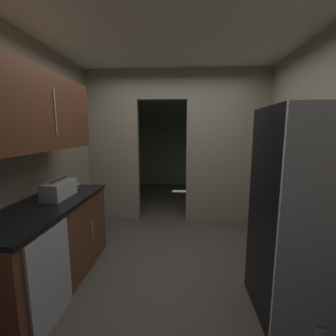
{
  "coord_description": "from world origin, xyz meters",
  "views": [
    {
      "loc": [
        0.13,
        -2.49,
        1.6
      ],
      "look_at": [
        -0.11,
        1.05,
        1.03
      ],
      "focal_mm": 24.69,
      "sensor_mm": 36.0,
      "label": 1
    }
  ],
  "objects_px": {
    "boombox": "(59,189)",
    "refrigerator": "(305,216)",
    "paint_can": "(317,331)",
    "dishwasher": "(52,279)",
    "book_stack": "(72,186)"
  },
  "relations": [
    {
      "from": "dishwasher",
      "to": "refrigerator",
      "type": "bearing_deg",
      "value": 7.12
    },
    {
      "from": "paint_can",
      "to": "boombox",
      "type": "bearing_deg",
      "value": 162.45
    },
    {
      "from": "book_stack",
      "to": "paint_can",
      "type": "bearing_deg",
      "value": -24.02
    },
    {
      "from": "dishwasher",
      "to": "boombox",
      "type": "bearing_deg",
      "value": 111.76
    },
    {
      "from": "dishwasher",
      "to": "boombox",
      "type": "distance_m",
      "value": 0.95
    },
    {
      "from": "refrigerator",
      "to": "boombox",
      "type": "xyz_separation_m",
      "value": [
        -2.37,
        0.45,
        0.08
      ]
    },
    {
      "from": "paint_can",
      "to": "refrigerator",
      "type": "bearing_deg",
      "value": 90.89
    },
    {
      "from": "dishwasher",
      "to": "book_stack",
      "type": "bearing_deg",
      "value": 106.38
    },
    {
      "from": "dishwasher",
      "to": "book_stack",
      "type": "xyz_separation_m",
      "value": [
        -0.3,
        1.02,
        0.53
      ]
    },
    {
      "from": "refrigerator",
      "to": "paint_can",
      "type": "xyz_separation_m",
      "value": [
        0.0,
        -0.3,
        -0.8
      ]
    },
    {
      "from": "refrigerator",
      "to": "book_stack",
      "type": "bearing_deg",
      "value": 162.27
    },
    {
      "from": "dishwasher",
      "to": "paint_can",
      "type": "xyz_separation_m",
      "value": [
        2.09,
        -0.04,
        -0.31
      ]
    },
    {
      "from": "dishwasher",
      "to": "paint_can",
      "type": "distance_m",
      "value": 2.11
    },
    {
      "from": "book_stack",
      "to": "dishwasher",
      "type": "bearing_deg",
      "value": -73.62
    },
    {
      "from": "boombox",
      "to": "refrigerator",
      "type": "bearing_deg",
      "value": -10.7
    }
  ]
}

